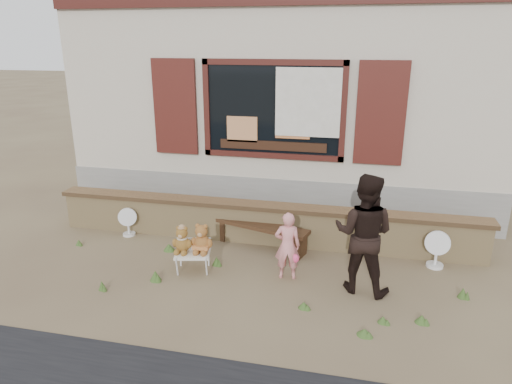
% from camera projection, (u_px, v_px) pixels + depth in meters
% --- Properties ---
extents(ground, '(80.00, 80.00, 0.00)m').
position_uv_depth(ground, '(247.00, 269.00, 6.70)').
color(ground, brown).
rests_on(ground, ground).
extents(shopfront, '(8.04, 5.13, 4.00)m').
position_uv_depth(shopfront, '(294.00, 96.00, 10.23)').
color(shopfront, '#B2A490').
rests_on(shopfront, ground).
extents(brick_wall, '(7.10, 0.36, 0.67)m').
position_uv_depth(brick_wall, '(261.00, 222.00, 7.52)').
color(brick_wall, tan).
rests_on(brick_wall, ground).
extents(bench, '(1.59, 0.77, 0.40)m').
position_uv_depth(bench, '(262.00, 230.00, 7.32)').
color(bench, '#331F12').
rests_on(bench, ground).
extents(folding_chair, '(0.58, 0.54, 0.30)m').
position_uv_depth(folding_chair, '(193.00, 253.00, 6.58)').
color(folding_chair, white).
rests_on(folding_chair, ground).
extents(teddy_bear_left, '(0.34, 0.31, 0.40)m').
position_uv_depth(teddy_bear_left, '(182.00, 239.00, 6.51)').
color(teddy_bear_left, brown).
rests_on(teddy_bear_left, folding_chair).
extents(teddy_bear_right, '(0.38, 0.34, 0.44)m').
position_uv_depth(teddy_bear_right, '(202.00, 238.00, 6.51)').
color(teddy_bear_right, brown).
rests_on(teddy_bear_right, folding_chair).
extents(child, '(0.38, 0.28, 0.98)m').
position_uv_depth(child, '(287.00, 246.00, 6.32)').
color(child, pink).
rests_on(child, ground).
extents(adult, '(0.90, 0.77, 1.62)m').
position_uv_depth(adult, '(364.00, 234.00, 5.91)').
color(adult, black).
rests_on(adult, ground).
extents(fan_left, '(0.33, 0.21, 0.51)m').
position_uv_depth(fan_left, '(128.00, 222.00, 7.79)').
color(fan_left, silver).
rests_on(fan_left, ground).
extents(fan_right, '(0.37, 0.25, 0.58)m').
position_uv_depth(fan_right, '(437.00, 249.00, 6.68)').
color(fan_right, white).
rests_on(fan_right, ground).
extents(grass_tufts, '(5.94, 1.76, 0.15)m').
position_uv_depth(grass_tufts, '(254.00, 282.00, 6.21)').
color(grass_tufts, '#3B5A24').
rests_on(grass_tufts, ground).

